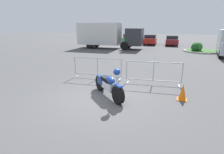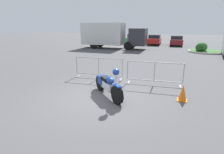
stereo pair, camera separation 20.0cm
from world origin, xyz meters
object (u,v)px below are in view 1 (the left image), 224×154
Objects in this scene: parked_car_tan at (95,38)px; parked_car_yellow at (111,39)px; parked_car_red at (150,39)px; parked_car_maroon at (172,40)px; traffic_cone at (183,92)px; crowd_barrier_far at (153,73)px; parked_car_green at (130,39)px; crowd_barrier_near at (97,68)px; motorcycle at (108,84)px; pedestrian at (221,42)px; box_truck at (107,35)px.

parked_car_yellow reaches higher than parked_car_tan.
parked_car_red reaches higher than parked_car_maroon.
traffic_cone is at bearing -171.81° from parked_car_red.
crowd_barrier_far is 19.66m from parked_car_green.
parked_car_maroon is at bearing 81.68° from crowd_barrier_near.
crowd_barrier_far is 19.11m from parked_car_red.
parked_car_tan is 24.18m from traffic_cone.
crowd_barrier_far is 4.31× the size of traffic_cone.
parked_car_red reaches higher than traffic_cone.
motorcycle is 20.74m from parked_car_maroon.
parked_car_maroon is (2.73, 18.70, 0.13)m from crowd_barrier_near.
parked_car_green is at bearing 89.31° from parked_car_red.
motorcycle is at bearing -55.06° from crowd_barrier_near.
parked_car_green is at bearing -89.33° from parked_car_yellow.
parked_car_tan is at bearing 85.67° from parked_car_green.
pedestrian is (8.42, -3.79, 0.20)m from parked_car_red.
traffic_cone is at bearing 55.09° from motorcycle.
pedestrian reaches higher than parked_car_red.
crowd_barrier_far is 0.33× the size of box_truck.
parked_car_tan is 6.05m from parked_car_green.
parked_car_tan is at bearing 80.68° from parked_car_yellow.
box_truck reaches higher than pedestrian.
crowd_barrier_near reaches higher than traffic_cone.
motorcycle is at bearing -124.95° from crowd_barrier_far.
box_truck is at bearing 128.54° from parked_car_maroon.
parked_car_yellow is 6.06m from parked_car_red.
parked_car_red is at bearing 102.11° from traffic_cone.
parked_car_red is at bearing 140.46° from pedestrian.
parked_car_tan is at bearing 85.94° from parked_car_maroon.
traffic_cone is (4.34, -20.25, -0.44)m from parked_car_red.
crowd_barrier_near is at bearing 167.76° from parked_car_maroon.
box_truck is at bearing 122.41° from traffic_cone.
motorcycle is at bearing -163.20° from parked_car_yellow.
crowd_barrier_near is 2.80m from crowd_barrier_far.
traffic_cone is (13.41, -20.12, -0.41)m from parked_car_tan.
box_truck reaches higher than parked_car_red.
parked_car_yellow is at bearing 89.99° from parked_car_red.
parked_car_tan is 0.91× the size of parked_car_green.
parked_car_yellow reaches higher than motorcycle.
crowd_barrier_near is 0.59× the size of parked_car_red.
box_truck is at bearing -147.75° from parked_car_tan.
motorcycle is at bearing -179.29° from parked_car_red.
parked_car_tan is at bearing 116.55° from crowd_barrier_near.
crowd_barrier_far is 0.62× the size of parked_car_maroon.
parked_car_yellow reaches higher than parked_car_maroon.
traffic_cone is (1.32, -20.09, -0.40)m from parked_car_maroon.
box_truck is at bearing 154.84° from motorcycle.
parked_car_maroon is (9.07, 0.26, -0.06)m from parked_car_yellow.
motorcycle is 2.73m from traffic_cone.
parked_car_tan is 7.02× the size of traffic_cone.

